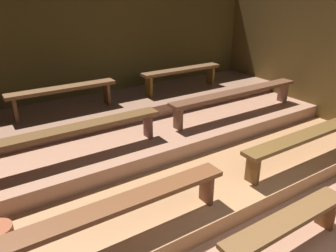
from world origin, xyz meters
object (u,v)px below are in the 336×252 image
at_px(bench_upper_right, 182,72).
at_px(bench_floor_center, 287,224).
at_px(bench_lower_left, 119,208).
at_px(bench_middle_left, 62,134).
at_px(bench_upper_left, 63,92).
at_px(bench_lower_right, 308,137).
at_px(bench_middle_right, 237,94).

bearing_deg(bench_upper_right, bench_floor_center, -108.86).
relative_size(bench_lower_left, bench_middle_left, 0.88).
xyz_separation_m(bench_floor_center, bench_upper_left, (-1.11, 3.56, 0.67)).
height_order(bench_lower_right, bench_upper_right, bench_upper_right).
height_order(bench_floor_center, bench_lower_left, bench_lower_left).
bearing_deg(bench_floor_center, bench_upper_left, 107.33).
height_order(bench_lower_right, bench_middle_right, bench_middle_right).
distance_m(bench_middle_left, bench_middle_right, 3.09).
distance_m(bench_middle_right, bench_upper_left, 2.95).
distance_m(bench_floor_center, bench_lower_left, 1.69).
bearing_deg(bench_upper_right, bench_middle_right, -71.83).
bearing_deg(bench_middle_right, bench_upper_left, 156.82).
bearing_deg(bench_upper_left, bench_middle_right, -23.18).
xyz_separation_m(bench_lower_right, bench_middle_right, (0.07, 1.52, 0.23)).
bearing_deg(bench_lower_right, bench_middle_right, 87.52).
distance_m(bench_lower_right, bench_middle_left, 3.39).
xyz_separation_m(bench_lower_left, bench_upper_left, (0.31, 2.68, 0.43)).
bearing_deg(bench_lower_right, bench_upper_right, 96.70).
relative_size(bench_floor_center, bench_middle_left, 0.60).
bearing_deg(bench_lower_right, bench_upper_left, 134.59).
xyz_separation_m(bench_floor_center, bench_middle_right, (1.60, 2.40, 0.46)).
bearing_deg(bench_upper_left, bench_lower_right, -45.41).
xyz_separation_m(bench_lower_left, bench_lower_right, (2.96, 0.00, 0.00)).
distance_m(bench_lower_right, bench_upper_left, 3.79).
relative_size(bench_lower_right, bench_middle_right, 0.88).
relative_size(bench_lower_left, bench_middle_right, 0.88).
distance_m(bench_lower_left, bench_lower_right, 2.96).
height_order(bench_lower_left, bench_middle_right, bench_middle_right).
bearing_deg(bench_floor_center, bench_middle_right, 56.37).
bearing_deg(bench_lower_left, bench_lower_right, 0.00).
distance_m(bench_lower_left, bench_upper_left, 2.73).
relative_size(bench_lower_left, bench_upper_left, 1.41).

